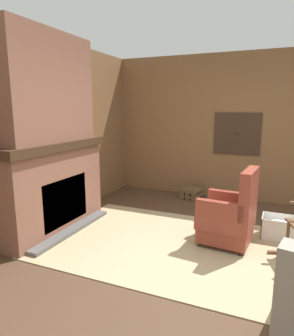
% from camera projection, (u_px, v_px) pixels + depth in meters
% --- Properties ---
extents(ground_plane, '(14.00, 14.00, 0.00)m').
position_uv_depth(ground_plane, '(220.00, 261.00, 3.36)').
color(ground_plane, '#4C3523').
extents(wood_panel_wall_left, '(0.06, 5.61, 2.66)m').
position_uv_depth(wood_panel_wall_left, '(36.00, 134.00, 4.07)').
color(wood_panel_wall_left, brown).
rests_on(wood_panel_wall_left, ground).
extents(wood_panel_wall_back, '(5.61, 0.09, 2.66)m').
position_uv_depth(wood_panel_wall_back, '(247.00, 128.00, 5.38)').
color(wood_panel_wall_back, brown).
rests_on(wood_panel_wall_back, ground).
extents(fireplace_hearth, '(0.63, 1.83, 1.24)m').
position_uv_depth(fireplace_hearth, '(54.00, 187.00, 4.12)').
color(fireplace_hearth, brown).
rests_on(fireplace_hearth, ground).
extents(chimney_breast, '(0.37, 1.52, 1.40)m').
position_uv_depth(chimney_breast, '(47.00, 88.00, 3.86)').
color(chimney_breast, brown).
rests_on(chimney_breast, fireplace_hearth).
extents(area_rug, '(3.36, 2.12, 0.01)m').
position_uv_depth(area_rug, '(182.00, 246.00, 3.70)').
color(area_rug, tan).
rests_on(area_rug, ground).
extents(armchair, '(0.68, 0.64, 0.98)m').
position_uv_depth(armchair, '(230.00, 217.00, 3.68)').
color(armchair, brown).
rests_on(armchair, ground).
extents(firewood_stack, '(0.40, 0.39, 0.21)m').
position_uv_depth(firewood_stack, '(191.00, 193.00, 5.68)').
color(firewood_stack, brown).
rests_on(firewood_stack, ground).
extents(laundry_basket, '(0.44, 0.34, 0.29)m').
position_uv_depth(laundry_basket, '(279.00, 228.00, 3.91)').
color(laundry_basket, white).
rests_on(laundry_basket, ground).
extents(oil_lamp_vase, '(0.11, 0.11, 0.23)m').
position_uv_depth(oil_lamp_vase, '(19.00, 139.00, 3.56)').
color(oil_lamp_vase, silver).
rests_on(oil_lamp_vase, fireplace_hearth).
extents(storage_case, '(0.14, 0.26, 0.14)m').
position_uv_depth(storage_case, '(60.00, 135.00, 4.23)').
color(storage_case, brown).
rests_on(storage_case, fireplace_hearth).
extents(decorative_plate_on_mantel, '(0.07, 0.25, 0.25)m').
position_uv_depth(decorative_plate_on_mantel, '(40.00, 133.00, 3.89)').
color(decorative_plate_on_mantel, gold).
rests_on(decorative_plate_on_mantel, fireplace_hearth).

